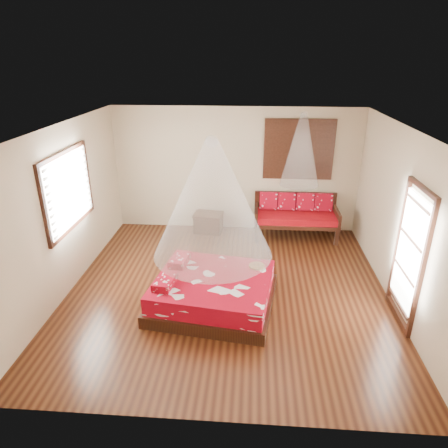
% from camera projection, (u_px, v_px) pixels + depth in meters
% --- Properties ---
extents(room, '(5.54, 5.54, 2.84)m').
position_uv_depth(room, '(228.00, 216.00, 6.48)').
color(room, black).
rests_on(room, ground).
extents(bed, '(2.13, 1.98, 0.63)m').
position_uv_depth(bed, '(213.00, 291.00, 6.51)').
color(bed, black).
rests_on(bed, floor).
extents(daybed, '(1.84, 0.82, 0.96)m').
position_uv_depth(daybed, '(296.00, 214.00, 8.92)').
color(daybed, black).
rests_on(daybed, floor).
extents(storage_chest, '(0.71, 0.56, 0.45)m').
position_uv_depth(storage_chest, '(208.00, 222.00, 9.23)').
color(storage_chest, black).
rests_on(storage_chest, floor).
extents(shutter_panel, '(1.52, 0.06, 1.32)m').
position_uv_depth(shutter_panel, '(299.00, 150.00, 8.68)').
color(shutter_panel, black).
rests_on(shutter_panel, wall_back).
extents(window_left, '(0.10, 1.74, 1.34)m').
position_uv_depth(window_left, '(69.00, 190.00, 6.73)').
color(window_left, black).
rests_on(window_left, wall_left).
extents(glazed_door, '(0.08, 1.02, 2.16)m').
position_uv_depth(glazed_door, '(409.00, 257.00, 5.87)').
color(glazed_door, black).
rests_on(glazed_door, floor).
extents(wine_tray, '(0.27, 0.27, 0.22)m').
position_uv_depth(wine_tray, '(257.00, 264.00, 6.74)').
color(wine_tray, brown).
rests_on(wine_tray, bed).
extents(mosquito_net_main, '(1.83, 1.83, 1.80)m').
position_uv_depth(mosquito_net_main, '(212.00, 199.00, 5.88)').
color(mosquito_net_main, white).
rests_on(mosquito_net_main, ceiling).
extents(mosquito_net_daybed, '(0.82, 0.82, 1.50)m').
position_uv_depth(mosquito_net_daybed, '(301.00, 150.00, 8.21)').
color(mosquito_net_daybed, white).
rests_on(mosquito_net_daybed, ceiling).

